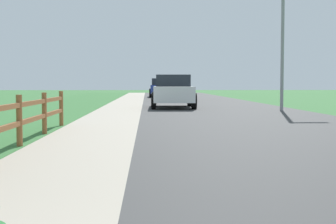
{
  "coord_description": "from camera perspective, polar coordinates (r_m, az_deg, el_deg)",
  "views": [
    {
      "loc": [
        0.24,
        -0.66,
        1.16
      ],
      "look_at": [
        0.71,
        10.12,
        0.53
      ],
      "focal_mm": 51.76,
      "sensor_mm": 36.0,
      "label": 1
    }
  ],
  "objects": [
    {
      "name": "grass_verge",
      "position": [
        28.09,
        -12.21,
        0.94
      ],
      "size": [
        5.0,
        66.0,
        0.0
      ],
      "primitive_type": "cube",
      "color": "#356E35",
      "rests_on": "ground"
    },
    {
      "name": "road_asphalt",
      "position": [
        27.88,
        4.22,
        0.99
      ],
      "size": [
        7.0,
        66.0,
        0.01
      ],
      "primitive_type": "cube",
      "color": "#373737",
      "rests_on": "ground"
    },
    {
      "name": "ground_plane",
      "position": [
        25.69,
        -3.03,
        0.78
      ],
      "size": [
        120.0,
        120.0,
        0.0
      ],
      "primitive_type": "plane",
      "color": "#356E35"
    },
    {
      "name": "curb_concrete",
      "position": [
        27.88,
        -9.17,
        0.96
      ],
      "size": [
        6.0,
        66.0,
        0.01
      ],
      "primitive_type": "cube",
      "color": "#ACA08D",
      "rests_on": "ground"
    },
    {
      "name": "parked_suv_white",
      "position": [
        23.33,
        0.57,
        2.47
      ],
      "size": [
        2.12,
        4.86,
        1.58
      ],
      "color": "white",
      "rests_on": "ground"
    },
    {
      "name": "street_lamp",
      "position": [
        21.21,
        13.66,
        9.81
      ],
      "size": [
        1.17,
        0.2,
        5.97
      ],
      "color": "gray",
      "rests_on": "ground"
    },
    {
      "name": "parked_car_beige",
      "position": [
        33.25,
        0.99,
        2.61
      ],
      "size": [
        2.1,
        4.71,
        1.38
      ],
      "color": "#C6B793",
      "rests_on": "ground"
    },
    {
      "name": "parked_car_blue",
      "position": [
        41.35,
        -0.77,
        2.89
      ],
      "size": [
        2.13,
        4.57,
        1.59
      ],
      "color": "navy",
      "rests_on": "ground"
    }
  ]
}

